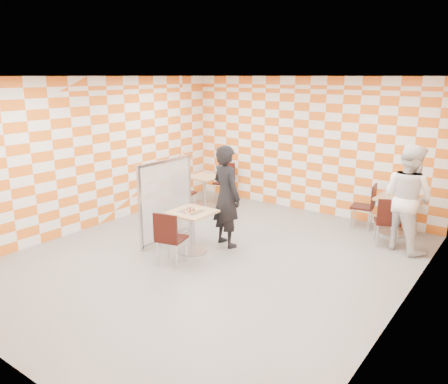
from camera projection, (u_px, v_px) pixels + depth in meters
name	position (u px, v px, depth m)	size (l,w,h in m)	color
room_shell	(231.00, 167.00, 7.43)	(7.00, 7.00, 7.00)	gray
main_table	(192.00, 224.00, 7.57)	(0.70, 0.70, 0.75)	tan
second_table	(395.00, 209.00, 8.43)	(0.70, 0.70, 0.75)	tan
empty_table	(205.00, 186.00, 10.22)	(0.70, 0.70, 0.75)	tan
chair_main_front	(169.00, 235.00, 6.97)	(0.51, 0.52, 0.92)	black
chair_second_front	(388.00, 218.00, 7.78)	(0.56, 0.56, 0.92)	black
chair_second_side	(368.00, 203.00, 8.72)	(0.49, 0.48, 0.92)	black
chair_empty_near	(182.00, 190.00, 9.69)	(0.50, 0.50, 0.92)	black
chair_empty_far	(225.00, 178.00, 10.82)	(0.50, 0.51, 0.92)	black
partition	(166.00, 200.00, 8.03)	(0.08, 1.38, 1.55)	white
man_dark	(226.00, 196.00, 7.80)	(0.67, 0.44, 1.84)	black
man_white	(408.00, 198.00, 7.59)	(0.92, 0.72, 1.90)	white
pizza_on_foil	(191.00, 210.00, 7.49)	(0.40, 0.40, 0.04)	silver
sport_bottle	(387.00, 191.00, 8.51)	(0.06, 0.06, 0.20)	white
soda_bottle	(406.00, 193.00, 8.27)	(0.07, 0.07, 0.23)	black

